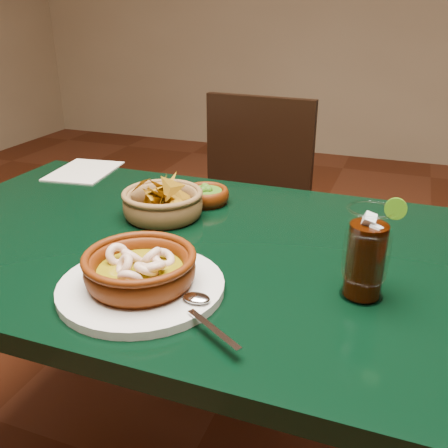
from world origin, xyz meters
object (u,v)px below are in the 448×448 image
(chip_basket, at_px, (163,203))
(shrimp_plate, at_px, (141,274))
(dining_table, at_px, (169,277))
(dining_chair, at_px, (245,218))
(cola_drink, at_px, (366,254))

(chip_basket, bearing_deg, shrimp_plate, -69.54)
(dining_table, relative_size, shrimp_plate, 3.24)
(dining_chair, bearing_deg, dining_table, -85.94)
(shrimp_plate, relative_size, chip_basket, 1.68)
(dining_chair, height_order, cola_drink, cola_drink)
(dining_chair, relative_size, shrimp_plate, 2.48)
(dining_chair, relative_size, chip_basket, 4.16)
(dining_table, distance_m, dining_chair, 0.73)
(shrimp_plate, xyz_separation_m, chip_basket, (-0.12, 0.32, -0.00))
(dining_table, height_order, shrimp_plate, shrimp_plate)
(dining_table, xyz_separation_m, shrimp_plate, (0.06, -0.22, 0.13))
(shrimp_plate, bearing_deg, cola_drink, 18.27)
(dining_table, bearing_deg, cola_drink, -12.85)
(dining_table, bearing_deg, shrimp_plate, -74.56)
(shrimp_plate, bearing_deg, dining_table, 105.44)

